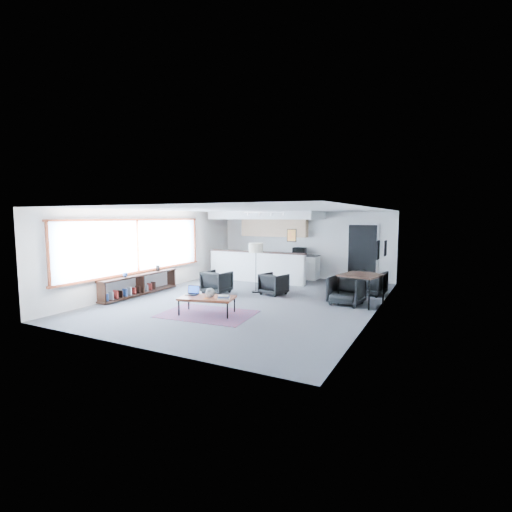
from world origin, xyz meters
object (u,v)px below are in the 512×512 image
at_px(dining_table, 361,277).
at_px(book_stack, 224,297).
at_px(armchair_right, 274,283).
at_px(dining_chair_far, 371,283).
at_px(floor_lamp, 256,250).
at_px(ceramic_pot, 210,293).
at_px(microwave, 299,250).
at_px(coffee_table, 207,298).
at_px(dining_chair_near, 347,291).
at_px(laptop, 193,292).
at_px(armchair_left, 217,281).

bearing_deg(dining_table, book_stack, -134.39).
distance_m(armchair_right, dining_chair_far, 2.99).
distance_m(armchair_right, floor_lamp, 1.20).
height_order(ceramic_pot, microwave, microwave).
relative_size(coffee_table, dining_chair_far, 2.08).
height_order(ceramic_pot, dining_chair_near, dining_chair_near).
bearing_deg(laptop, book_stack, -16.92).
distance_m(coffee_table, laptop, 0.50).
relative_size(coffee_table, microwave, 2.96).
bearing_deg(ceramic_pot, floor_lamp, 94.97).
xyz_separation_m(coffee_table, dining_chair_far, (3.16, 4.23, -0.05)).
relative_size(laptop, dining_chair_near, 0.47).
relative_size(armchair_right, dining_table, 0.60).
relative_size(ceramic_pot, dining_chair_far, 0.33).
distance_m(armchair_left, dining_chair_far, 4.77).
relative_size(laptop, dining_chair_far, 0.49).
distance_m(laptop, armchair_right, 2.97).
bearing_deg(dining_table, dining_chair_near, -153.74).
xyz_separation_m(coffee_table, book_stack, (0.48, 0.01, 0.07)).
xyz_separation_m(coffee_table, laptop, (-0.48, 0.08, 0.09)).
height_order(ceramic_pot, armchair_left, armchair_left).
distance_m(armchair_left, floor_lamp, 1.58).
relative_size(armchair_right, floor_lamp, 0.46).
height_order(coffee_table, dining_chair_near, dining_chair_near).
distance_m(laptop, book_stack, 0.96).
relative_size(laptop, floor_lamp, 0.22).
distance_m(laptop, dining_chair_near, 4.14).
xyz_separation_m(coffee_table, armchair_right, (0.50, 2.88, -0.04)).
xyz_separation_m(dining_chair_near, microwave, (-2.69, 3.54, 0.73)).
bearing_deg(dining_table, laptop, -143.76).
bearing_deg(ceramic_pot, coffee_table, 176.91).
relative_size(dining_table, dining_chair_near, 1.65).
height_order(laptop, armchair_left, armchair_left).
bearing_deg(armchair_left, dining_table, -168.58).
bearing_deg(armchair_left, floor_lamp, -140.71).
bearing_deg(dining_table, microwave, 132.13).
bearing_deg(dining_chair_far, microwave, -19.51).
bearing_deg(coffee_table, microwave, 74.16).
height_order(ceramic_pot, dining_chair_far, dining_chair_far).
bearing_deg(armchair_right, dining_table, -168.62).
xyz_separation_m(armchair_left, floor_lamp, (1.02, 0.70, 0.98)).
relative_size(ceramic_pot, dining_table, 0.19).
height_order(armchair_left, armchair_right, armchair_left).
distance_m(coffee_table, dining_chair_near, 3.81).
xyz_separation_m(coffee_table, ceramic_pot, (0.10, -0.01, 0.15)).
relative_size(coffee_table, dining_chair_near, 1.99).
height_order(coffee_table, armchair_left, armchair_left).
xyz_separation_m(laptop, dining_table, (3.64, 2.67, 0.27)).
height_order(laptop, floor_lamp, floor_lamp).
distance_m(laptop, dining_table, 4.53).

